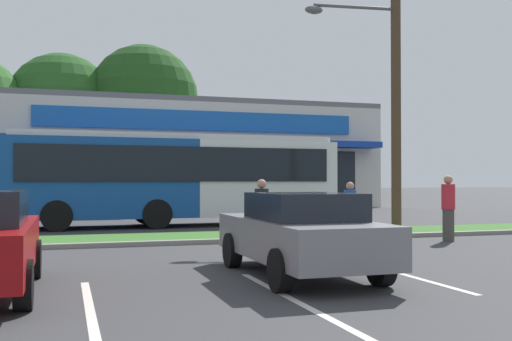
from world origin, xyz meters
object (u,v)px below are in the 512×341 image
at_px(city_bus, 176,177).
at_px(car_2, 300,233).
at_px(utility_pole, 391,66).
at_px(car_3, 121,199).
at_px(pedestrian_mid, 350,212).
at_px(pedestrian_near_bench, 262,214).
at_px(pedestrian_by_pole, 448,208).

distance_m(city_bus, car_2, 11.89).
height_order(utility_pole, city_bus, utility_pole).
bearing_deg(car_3, utility_pole, -57.25).
height_order(car_2, pedestrian_mid, pedestrian_mid).
bearing_deg(utility_pole, pedestrian_mid, -139.89).
relative_size(utility_pole, city_bus, 0.81).
height_order(utility_pole, car_3, utility_pole).
distance_m(car_2, car_3, 17.75).
relative_size(car_3, pedestrian_near_bench, 2.70).
distance_m(car_3, pedestrian_near_bench, 13.97).
distance_m(city_bus, pedestrian_near_bench, 8.05).
distance_m(car_2, pedestrian_by_pole, 7.27).
xyz_separation_m(city_bus, pedestrian_near_bench, (0.61, -7.97, -0.93)).
relative_size(pedestrian_by_pole, pedestrian_mid, 1.11).
relative_size(car_2, car_3, 0.95).
distance_m(utility_pole, pedestrian_near_bench, 7.21).
relative_size(city_bus, pedestrian_by_pole, 6.66).
distance_m(pedestrian_near_bench, pedestrian_mid, 2.75).
bearing_deg(car_3, car_2, -85.40).
height_order(car_2, pedestrian_near_bench, pedestrian_near_bench).
xyz_separation_m(utility_pole, city_bus, (-5.70, 5.20, -3.35)).
bearing_deg(pedestrian_near_bench, car_3, 116.48).
bearing_deg(pedestrian_near_bench, car_2, -80.48).
xyz_separation_m(utility_pole, pedestrian_by_pole, (0.26, -2.45, -4.23)).
relative_size(utility_pole, pedestrian_mid, 6.02).
distance_m(utility_pole, pedestrian_mid, 5.37).
height_order(car_2, car_3, car_3).
distance_m(utility_pole, pedestrian_by_pole, 4.90).
distance_m(car_3, pedestrian_by_pole, 15.38).
height_order(pedestrian_by_pole, pedestrian_mid, pedestrian_by_pole).
bearing_deg(car_2, pedestrian_near_bench, -8.66).
bearing_deg(car_3, pedestrian_mid, -70.38).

